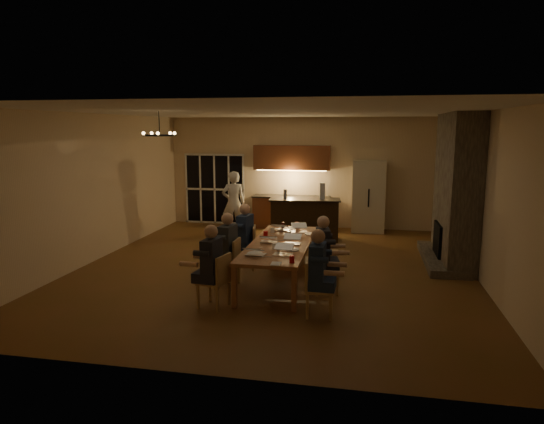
{
  "coord_description": "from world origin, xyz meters",
  "views": [
    {
      "loc": [
        1.82,
        -9.57,
        2.88
      ],
      "look_at": [
        -0.11,
        0.3,
        1.14
      ],
      "focal_mm": 32.0,
      "sensor_mm": 36.0,
      "label": 1
    }
  ],
  "objects": [
    {
      "name": "redcup_near",
      "position": [
        0.69,
        -2.12,
        0.81
      ],
      "size": [
        0.08,
        0.08,
        0.12
      ],
      "primitive_type": "cylinder",
      "color": "red",
      "rests_on": "dining_table"
    },
    {
      "name": "mug_back",
      "position": [
        -0.05,
        0.06,
        0.8
      ],
      "size": [
        0.08,
        0.08,
        0.1
      ],
      "primitive_type": "cylinder",
      "color": "white",
      "rests_on": "dining_table"
    },
    {
      "name": "laptop_c",
      "position": [
        0.05,
        -0.79,
        0.86
      ],
      "size": [
        0.34,
        0.31,
        0.23
      ],
      "primitive_type": null,
      "rotation": [
        0.0,
        0.0,
        3.23
      ],
      "color": "silver",
      "rests_on": "dining_table"
    },
    {
      "name": "chair_left_mid",
      "position": [
        -0.66,
        -1.28,
        0.45
      ],
      "size": [
        0.44,
        0.44,
        0.89
      ],
      "primitive_type": null,
      "rotation": [
        0.0,
        0.0,
        -1.58
      ],
      "color": "tan",
      "rests_on": "ground"
    },
    {
      "name": "bar_blender",
      "position": [
        0.72,
        2.79,
        1.29
      ],
      "size": [
        0.15,
        0.15,
        0.42
      ],
      "primitive_type": "cube",
      "rotation": [
        0.0,
        0.0,
        0.16
      ],
      "color": "silver",
      "rests_on": "bar_island"
    },
    {
      "name": "person_left_far",
      "position": [
        -0.57,
        -0.22,
        0.69
      ],
      "size": [
        0.68,
        0.68,
        1.38
      ],
      "primitive_type": null,
      "rotation": [
        0.0,
        0.0,
        -1.72
      ],
      "color": "navy",
      "rests_on": "ground"
    },
    {
      "name": "can_silver",
      "position": [
        0.34,
        -1.43,
        0.81
      ],
      "size": [
        0.06,
        0.06,
        0.12
      ],
      "primitive_type": "cylinder",
      "color": "#B2B2B7",
      "rests_on": "dining_table"
    },
    {
      "name": "chair_right_far",
      "position": [
        1.08,
        -0.13,
        0.45
      ],
      "size": [
        0.45,
        0.45,
        0.89
      ],
      "primitive_type": null,
      "rotation": [
        0.0,
        0.0,
        1.55
      ],
      "color": "tan",
      "rests_on": "ground"
    },
    {
      "name": "person_right_near",
      "position": [
        1.13,
        -2.42,
        0.69
      ],
      "size": [
        0.62,
        0.62,
        1.38
      ],
      "primitive_type": null,
      "rotation": [
        0.0,
        0.0,
        1.54
      ],
      "color": "navy",
      "rests_on": "ground"
    },
    {
      "name": "plate_far",
      "position": [
        0.74,
        0.03,
        0.76
      ],
      "size": [
        0.24,
        0.24,
        0.02
      ],
      "primitive_type": "cylinder",
      "color": "white",
      "rests_on": "dining_table"
    },
    {
      "name": "person_right_mid",
      "position": [
        1.11,
        -1.27,
        0.69
      ],
      "size": [
        0.7,
        0.7,
        1.38
      ],
      "primitive_type": null,
      "rotation": [
        0.0,
        0.0,
        1.76
      ],
      "color": "#272832",
      "rests_on": "ground"
    },
    {
      "name": "redcup_far",
      "position": [
        0.38,
        0.64,
        0.81
      ],
      "size": [
        0.1,
        0.1,
        0.12
      ],
      "primitive_type": "cylinder",
      "color": "red",
      "rests_on": "dining_table"
    },
    {
      "name": "notepad",
      "position": [
        0.45,
        -2.25,
        0.76
      ],
      "size": [
        0.17,
        0.23,
        0.01
      ],
      "primitive_type": "cube",
      "rotation": [
        0.0,
        0.0,
        0.04
      ],
      "color": "white",
      "rests_on": "dining_table"
    },
    {
      "name": "floor",
      "position": [
        0.0,
        0.0,
        0.0
      ],
      "size": [
        9.0,
        9.0,
        0.0
      ],
      "primitive_type": "plane",
      "color": "brown",
      "rests_on": "ground"
    },
    {
      "name": "back_wall",
      "position": [
        0.0,
        4.52,
        1.6
      ],
      "size": [
        8.0,
        0.04,
        3.2
      ],
      "primitive_type": "cube",
      "color": "beige",
      "rests_on": "ground"
    },
    {
      "name": "chandelier",
      "position": [
        -2.04,
        -0.9,
        2.75
      ],
      "size": [
        0.63,
        0.63,
        0.03
      ],
      "primitive_type": "torus",
      "color": "black",
      "rests_on": "ceiling"
    },
    {
      "name": "can_cola",
      "position": [
        0.07,
        0.6,
        0.81
      ],
      "size": [
        0.07,
        0.07,
        0.12
      ],
      "primitive_type": "cylinder",
      "color": "#3F0F0C",
      "rests_on": "dining_table"
    },
    {
      "name": "chair_left_far",
      "position": [
        -0.61,
        -0.11,
        0.45
      ],
      "size": [
        0.51,
        0.51,
        0.89
      ],
      "primitive_type": null,
      "rotation": [
        0.0,
        0.0,
        -1.39
      ],
      "color": "tan",
      "rests_on": "ground"
    },
    {
      "name": "ceiling",
      "position": [
        0.0,
        0.0,
        3.22
      ],
      "size": [
        8.0,
        9.0,
        0.04
      ],
      "primitive_type": "cube",
      "color": "white",
      "rests_on": "back_wall"
    },
    {
      "name": "laptop_a",
      "position": [
        0.01,
        -1.76,
        0.86
      ],
      "size": [
        0.35,
        0.32,
        0.23
      ],
      "primitive_type": null,
      "rotation": [
        0.0,
        0.0,
        3.02
      ],
      "color": "silver",
      "rests_on": "dining_table"
    },
    {
      "name": "laptop_e",
      "position": [
        0.09,
        0.32,
        0.86
      ],
      "size": [
        0.35,
        0.31,
        0.23
      ],
      "primitive_type": null,
      "rotation": [
        0.0,
        0.0,
        3.04
      ],
      "color": "silver",
      "rests_on": "dining_table"
    },
    {
      "name": "laptop_d",
      "position": [
        0.49,
        -0.86,
        0.86
      ],
      "size": [
        0.32,
        0.28,
        0.23
      ],
      "primitive_type": null,
      "rotation": [
        0.0,
        0.0,
        -0.01
      ],
      "color": "silver",
      "rests_on": "dining_table"
    },
    {
      "name": "mug_front",
      "position": [
        0.24,
        -1.3,
        0.8
      ],
      "size": [
        0.08,
        0.08,
        0.1
      ],
      "primitive_type": "cylinder",
      "color": "white",
      "rests_on": "dining_table"
    },
    {
      "name": "plate_near",
      "position": [
        0.58,
        -1.32,
        0.76
      ],
      "size": [
        0.24,
        0.24,
        0.02
      ],
      "primitive_type": "cylinder",
      "color": "white",
      "rests_on": "dining_table"
    },
    {
      "name": "mug_mid",
      "position": [
        0.33,
        -0.18,
        0.8
      ],
      "size": [
        0.08,
        0.08,
        0.1
      ],
      "primitive_type": "cylinder",
      "color": "white",
      "rests_on": "dining_table"
    },
    {
      "name": "bar_island",
      "position": [
        0.28,
        2.75,
        0.54
      ],
      "size": [
        1.88,
        0.87,
        1.08
      ],
      "primitive_type": "cube",
      "rotation": [
        0.0,
        0.0,
        0.1
      ],
      "color": "black",
      "rests_on": "ground"
    },
    {
      "name": "chair_right_mid",
      "position": [
        1.16,
        -1.31,
        0.45
      ],
      "size": [
        0.55,
        0.55,
        0.89
      ],
      "primitive_type": null,
      "rotation": [
        0.0,
        0.0,
        1.87
      ],
      "color": "tan",
      "rests_on": "ground"
    },
    {
      "name": "chair_right_near",
      "position": [
        1.16,
        -2.4,
        0.45
      ],
      "size": [
        0.48,
        0.48,
        0.89
      ],
      "primitive_type": null,
      "rotation": [
        0.0,
        0.0,
        1.67
      ],
      "color": "tan",
      "rests_on": "ground"
    },
    {
      "name": "right_wall",
      "position": [
        4.02,
        0.0,
        1.6
      ],
      "size": [
        0.04,
        9.0,
        3.2
      ],
      "primitive_type": "cube",
      "color": "beige",
      "rests_on": "ground"
    },
    {
      "name": "dining_table",
      "position": [
        0.27,
        -0.78,
        0.38
      ],
      "size": [
        1.1,
        3.18,
        0.75
      ],
      "primitive_type": "cube",
      "color": "#C57C4F",
      "rests_on": "ground"
    },
    {
      "name": "kitchenette",
      "position": [
        -0.3,
        4.2,
        1.2
      ],
      "size": [
        2.24,
        0.68,
        2.4
      ],
      "primitive_type": null,
      "color": "#5F2E1B",
      "rests_on": "ground"
    },
    {
      "name": "laptop_f",
      "position": [
        0.49,
        0.21,
        0.86
      ],
      "size": [
        0.38,
        0.35,
        0.23
      ],
      "primitive_type": null,
      "rotation": [
        0.0,
        0.0,
        0.25
      ],
      "color": "silver",
      "rests_on": "dining_table"
    },
    {
      "name": "laptop_b",
      "position": [
        0.46,
        -1.67,
        0.86
      ],
      "size": [
        0.34,
        0.31,
        0.23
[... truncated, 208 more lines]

